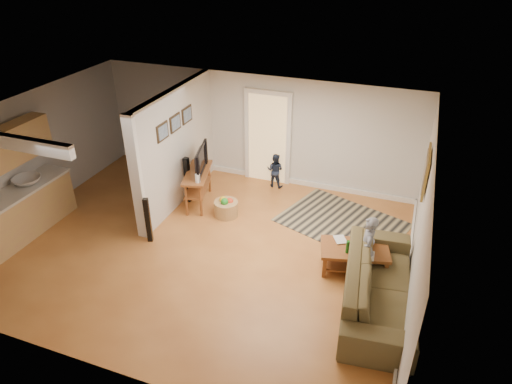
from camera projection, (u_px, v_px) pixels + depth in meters
ground at (202, 245)px, 8.66m from camera, size 7.50×7.50×0.00m
room_shell at (157, 159)px, 8.60m from camera, size 7.54×6.02×2.52m
area_rug at (342, 222)px, 9.33m from camera, size 2.81×2.42×0.01m
sofa at (376, 304)px, 7.30m from camera, size 1.32×2.75×0.78m
coffee_table at (355, 252)px, 7.89m from camera, size 1.28×0.93×0.68m
tv_console at (198, 175)px, 9.68m from camera, size 0.76×1.29×1.04m
speaker_left at (148, 220)px, 8.56m from camera, size 0.12×0.12×0.93m
speaker_right at (187, 180)px, 9.84m from camera, size 0.12×0.12×1.05m
toy_basket at (226, 208)px, 9.49m from camera, size 0.50×0.50×0.45m
child at (363, 276)px, 7.89m from camera, size 0.36×0.47×1.18m
toddler at (275, 186)px, 10.69m from camera, size 0.41×0.32×0.82m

